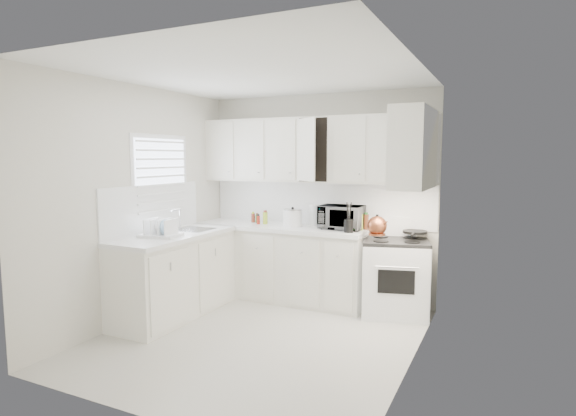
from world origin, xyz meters
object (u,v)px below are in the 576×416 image
Objects in this scene: tea_kettle at (377,224)px; microwave at (342,215)px; dish_rack at (160,226)px; rice_cooker at (293,217)px; utensil_crock at (349,217)px; stove at (395,267)px.

microwave is (-0.50, 0.22, 0.06)m from tea_kettle.
tea_kettle is 2.40m from dish_rack.
microwave is at bearing 30.13° from dish_rack.
utensil_crock is at bearing -20.43° from rice_cooker.
microwave is 2.12m from dish_rack.
stove is 0.78m from utensil_crock.
stove is 4.66× the size of rice_cooker.
utensil_crock reaches higher than tea_kettle.
dish_rack is at bearing -165.07° from stove.
tea_kettle and rice_cooker have the same top height.
dish_rack is (-1.61, -1.38, -0.06)m from microwave.
rice_cooker is at bearing -175.66° from microwave.
rice_cooker is 0.59× the size of dish_rack.
dish_rack is at bearing -134.97° from rice_cooker.
utensil_crock reaches higher than stove.
tea_kettle is 0.76× the size of utensil_crock.
tea_kettle is (-0.18, -0.16, 0.50)m from stove.
stove is 2.19× the size of microwave.
rice_cooker is (-1.12, 0.17, 0.00)m from tea_kettle.
utensil_crock is (-0.51, -0.16, 0.57)m from stove.
dish_rack reaches higher than stove.
stove is at bearing -5.90° from microwave.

